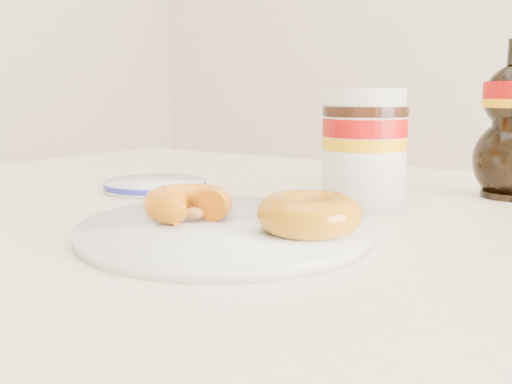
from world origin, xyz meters
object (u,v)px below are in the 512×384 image
Objects in this scene: blue_rim_saucer at (155,185)px; donut_bitten at (188,203)px; dining_table at (310,281)px; donut_whole at (309,214)px; plate at (225,229)px; nutella_jar at (364,144)px; dark_jar at (354,160)px.

donut_bitten is at bearing -38.26° from blue_rim_saucer.
donut_whole is (0.07, -0.14, 0.11)m from dining_table.
donut_bitten reaches higher than plate.
nutella_jar reaches higher than donut_bitten.
dark_jar is 0.28m from blue_rim_saucer.
donut_bitten is at bearing -92.82° from dark_jar.
nutella_jar is 0.15m from dark_jar.
plate is at bearing -32.19° from blue_rim_saucer.
donut_bitten is 0.25m from blue_rim_saucer.
blue_rim_saucer is (-0.20, 0.16, -0.02)m from donut_bitten.
nutella_jar reaches higher than donut_whole.
blue_rim_saucer reaches higher than dining_table.
dining_table is at bearing 87.03° from plate.
donut_bitten is 0.12m from donut_whole.
donut_bitten is (-0.05, -0.16, 0.11)m from dining_table.
dark_jar is (-0.03, 0.18, 0.12)m from dining_table.
plate is 3.40× the size of dark_jar.
donut_whole is 0.20m from nutella_jar.
dark_jar reaches higher than donut_whole.
donut_whole is at bearing -23.24° from blue_rim_saucer.
plate is 3.20× the size of donut_bitten.
donut_bitten is 0.33m from dark_jar.
blue_rim_saucer is at bearing 156.76° from donut_whole.
plate is at bearing -92.97° from dining_table.
donut_bitten is 0.60× the size of blue_rim_saucer.
nutella_jar reaches higher than plate.
blue_rim_saucer is at bearing 147.81° from plate.
dining_table is at bearing 64.26° from donut_bitten.
blue_rim_saucer is (-0.21, -0.18, -0.03)m from dark_jar.
donut_bitten reaches higher than blue_rim_saucer.
nutella_jar is 1.71× the size of dark_jar.
blue_rim_saucer is at bearing -169.50° from nutella_jar.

